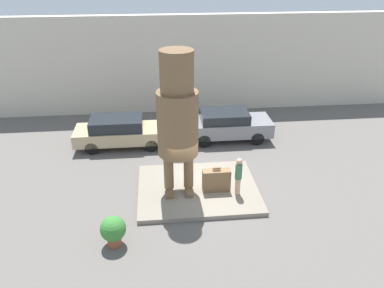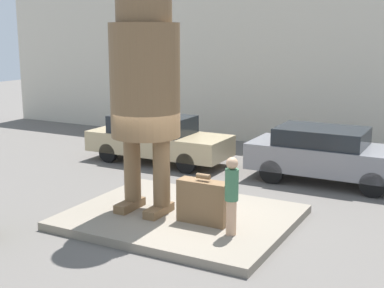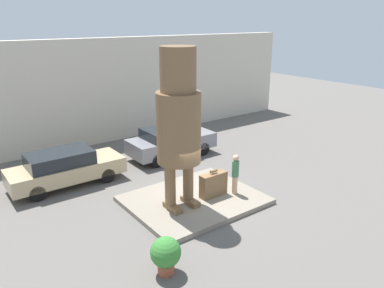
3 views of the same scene
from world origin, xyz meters
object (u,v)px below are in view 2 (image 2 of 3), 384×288
statue_figure (145,64)px  giant_suitcase (203,202)px  tourist (232,193)px  parked_car_grey (327,153)px  parked_car_tan (157,138)px

statue_figure → giant_suitcase: size_ratio=5.09×
tourist → parked_car_grey: 5.44m
statue_figure → parked_car_grey: statue_figure is taller
tourist → parked_car_grey: size_ratio=0.36×
tourist → parked_car_tan: 7.18m
statue_figure → tourist: (2.34, -0.47, -2.48)m
parked_car_tan → parked_car_grey: parked_car_grey is taller
tourist → parked_car_tan: size_ratio=0.34×
giant_suitcase → parked_car_tan: (-4.17, 4.82, 0.15)m
parked_car_grey → giant_suitcase: bearing=-105.3°
statue_figure → tourist: 3.44m
giant_suitcase → parked_car_tan: 6.37m
giant_suitcase → parked_car_tan: parked_car_tan is taller
statue_figure → giant_suitcase: bearing=-4.5°
giant_suitcase → tourist: tourist is taller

